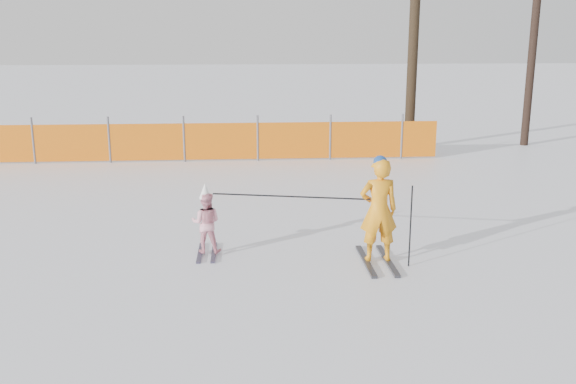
# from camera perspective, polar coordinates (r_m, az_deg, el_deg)

# --- Properties ---
(ground) EXTENTS (120.00, 120.00, 0.00)m
(ground) POSITION_cam_1_polar(r_m,az_deg,el_deg) (9.96, 0.20, -6.29)
(ground) COLOR white
(ground) RESTS_ON ground
(adult) EXTENTS (0.59, 1.37, 1.68)m
(adult) POSITION_cam_1_polar(r_m,az_deg,el_deg) (9.82, 8.05, -1.60)
(adult) COLOR black
(adult) RESTS_ON ground
(child) EXTENTS (0.52, 0.93, 1.16)m
(child) POSITION_cam_1_polar(r_m,az_deg,el_deg) (10.27, -7.30, -2.66)
(child) COLOR black
(child) RESTS_ON ground
(ski_poles) EXTENTS (2.99, 0.77, 1.26)m
(ski_poles) POSITION_cam_1_polar(r_m,az_deg,el_deg) (9.81, 3.79, -1.29)
(ski_poles) COLOR black
(ski_poles) RESTS_ON ground
(safety_fence) EXTENTS (17.00, 0.06, 1.25)m
(safety_fence) POSITION_cam_1_polar(r_m,az_deg,el_deg) (17.90, -14.19, 4.32)
(safety_fence) COLOR #595960
(safety_fence) RESTS_ON ground
(tree_trunks) EXTENTS (4.03, 0.59, 6.69)m
(tree_trunks) POSITION_cam_1_polar(r_m,az_deg,el_deg) (20.09, 14.71, 12.69)
(tree_trunks) COLOR black
(tree_trunks) RESTS_ON ground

